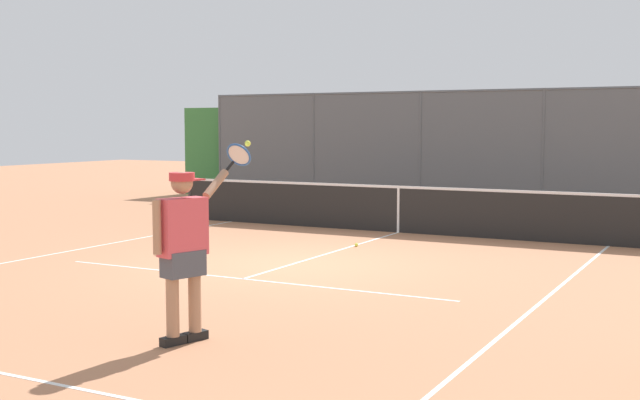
# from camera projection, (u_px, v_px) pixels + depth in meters

# --- Properties ---
(ground_plane) EXTENTS (60.00, 60.00, 0.00)m
(ground_plane) POSITION_uv_depth(u_px,v_px,m) (292.00, 264.00, 12.84)
(ground_plane) COLOR #B27551
(court_line_markings) EXTENTS (8.28, 10.55, 0.01)m
(court_line_markings) POSITION_uv_depth(u_px,v_px,m) (232.00, 282.00, 11.37)
(court_line_markings) COLOR white
(court_line_markings) RESTS_ON ground
(fence_backdrop) EXTENTS (19.56, 1.37, 3.14)m
(fence_backdrop) POSITION_uv_depth(u_px,v_px,m) (486.00, 156.00, 22.02)
(fence_backdrop) COLOR #565B60
(fence_backdrop) RESTS_ON ground
(tennis_net) EXTENTS (10.63, 0.09, 1.07)m
(tennis_net) POSITION_uv_depth(u_px,v_px,m) (399.00, 209.00, 16.66)
(tennis_net) COLOR #2D2D2D
(tennis_net) RESTS_ON ground
(tennis_player) EXTENTS (0.40, 1.43, 2.02)m
(tennis_player) POSITION_uv_depth(u_px,v_px,m) (184.00, 242.00, 8.12)
(tennis_player) COLOR black
(tennis_player) RESTS_ON ground
(tennis_ball_by_sideline) EXTENTS (0.07, 0.07, 0.07)m
(tennis_ball_by_sideline) POSITION_uv_depth(u_px,v_px,m) (356.00, 245.00, 14.73)
(tennis_ball_by_sideline) COLOR #D6E042
(tennis_ball_by_sideline) RESTS_ON ground
(tennis_ball_mid_court) EXTENTS (0.07, 0.07, 0.07)m
(tennis_ball_mid_court) POSITION_uv_depth(u_px,v_px,m) (157.00, 254.00, 13.72)
(tennis_ball_mid_court) COLOR #CCDB33
(tennis_ball_mid_court) RESTS_ON ground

